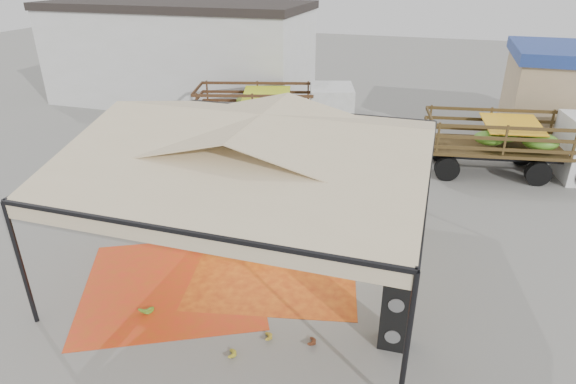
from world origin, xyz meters
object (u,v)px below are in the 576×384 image
(speaker_stack, at_px, (395,313))
(vendor, at_px, (366,195))
(banana_heap, at_px, (294,204))
(truck_left, at_px, (281,106))
(truck_right, at_px, (527,139))

(speaker_stack, bearing_deg, vendor, 103.91)
(banana_heap, height_order, speaker_stack, speaker_stack)
(banana_heap, bearing_deg, speaker_stack, -51.74)
(truck_left, bearing_deg, vendor, -69.99)
(vendor, distance_m, truck_left, 8.50)
(banana_heap, relative_size, speaker_stack, 3.63)
(speaker_stack, distance_m, truck_right, 11.24)
(truck_right, bearing_deg, speaker_stack, -118.25)
(speaker_stack, distance_m, vendor, 5.22)
(truck_left, xyz_separation_m, truck_right, (9.99, -1.31, -0.06))
(banana_heap, relative_size, truck_right, 0.84)
(banana_heap, relative_size, vendor, 3.00)
(truck_left, bearing_deg, speaker_stack, -77.50)
(speaker_stack, height_order, vendor, vendor)
(speaker_stack, xyz_separation_m, vendor, (-1.42, 5.02, 0.17))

